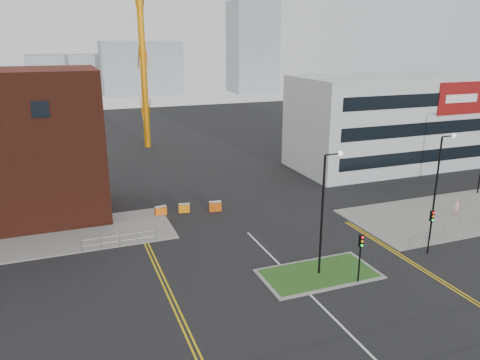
% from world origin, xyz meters
% --- Properties ---
extents(ground, '(200.00, 200.00, 0.00)m').
position_xyz_m(ground, '(0.00, 0.00, 0.00)').
color(ground, black).
rests_on(ground, ground).
extents(pavement_left, '(28.00, 8.00, 0.12)m').
position_xyz_m(pavement_left, '(-20.00, 22.00, 0.06)').
color(pavement_left, slate).
rests_on(pavement_left, ground).
extents(pavement_right, '(24.00, 10.00, 0.12)m').
position_xyz_m(pavement_right, '(22.00, 14.00, 0.06)').
color(pavement_right, slate).
rests_on(pavement_right, ground).
extents(island_kerb, '(8.60, 4.60, 0.08)m').
position_xyz_m(island_kerb, '(2.00, 8.00, 0.04)').
color(island_kerb, slate).
rests_on(island_kerb, ground).
extents(grass_island, '(8.00, 4.00, 0.12)m').
position_xyz_m(grass_island, '(2.00, 8.00, 0.06)').
color(grass_island, '#224A18').
rests_on(grass_island, ground).
extents(office_block, '(25.00, 12.20, 12.00)m').
position_xyz_m(office_block, '(26.01, 31.97, 6.00)').
color(office_block, '#B4B6B9').
rests_on(office_block, ground).
extents(streetlamp_island, '(1.46, 0.36, 9.18)m').
position_xyz_m(streetlamp_island, '(2.22, 8.00, 5.41)').
color(streetlamp_island, black).
rests_on(streetlamp_island, ground).
extents(streetlamp_right_near, '(1.46, 0.36, 9.18)m').
position_xyz_m(streetlamp_right_near, '(14.22, 10.00, 5.41)').
color(streetlamp_right_near, black).
rests_on(streetlamp_right_near, ground).
extents(traffic_light_island, '(0.28, 0.33, 3.65)m').
position_xyz_m(traffic_light_island, '(4.00, 5.98, 2.57)').
color(traffic_light_island, black).
rests_on(traffic_light_island, ground).
extents(traffic_light_right, '(0.28, 0.33, 3.65)m').
position_xyz_m(traffic_light_right, '(12.00, 7.98, 2.57)').
color(traffic_light_right, black).
rests_on(traffic_light_right, ground).
extents(railing_left, '(6.05, 0.05, 1.10)m').
position_xyz_m(railing_left, '(-11.00, 18.00, 0.74)').
color(railing_left, gray).
rests_on(railing_left, ground).
extents(railing_right, '(19.05, 5.05, 1.10)m').
position_xyz_m(railing_right, '(20.50, 11.50, 0.78)').
color(railing_right, gray).
rests_on(railing_right, ground).
extents(centre_line, '(0.15, 30.00, 0.01)m').
position_xyz_m(centre_line, '(0.00, 2.00, 0.01)').
color(centre_line, silver).
rests_on(centre_line, ground).
extents(yellow_left_a, '(0.12, 24.00, 0.01)m').
position_xyz_m(yellow_left_a, '(-9.00, 10.00, 0.01)').
color(yellow_left_a, gold).
rests_on(yellow_left_a, ground).
extents(yellow_left_b, '(0.12, 24.00, 0.01)m').
position_xyz_m(yellow_left_b, '(-8.70, 10.00, 0.01)').
color(yellow_left_b, gold).
rests_on(yellow_left_b, ground).
extents(yellow_right_a, '(0.12, 20.00, 0.01)m').
position_xyz_m(yellow_right_a, '(9.50, 6.00, 0.01)').
color(yellow_right_a, gold).
rests_on(yellow_right_a, ground).
extents(yellow_right_b, '(0.12, 20.00, 0.01)m').
position_xyz_m(yellow_right_b, '(9.80, 6.00, 0.01)').
color(yellow_right_b, gold).
rests_on(yellow_right_b, ground).
extents(skyline_b, '(24.00, 12.00, 16.00)m').
position_xyz_m(skyline_b, '(10.00, 130.00, 8.00)').
color(skyline_b, gray).
rests_on(skyline_b, ground).
extents(skyline_c, '(14.00, 12.00, 28.00)m').
position_xyz_m(skyline_c, '(45.00, 125.00, 14.00)').
color(skyline_c, gray).
rests_on(skyline_c, ground).
extents(skyline_d, '(30.00, 12.00, 12.00)m').
position_xyz_m(skyline_d, '(-8.00, 140.00, 6.00)').
color(skyline_d, gray).
rests_on(skyline_d, ground).
extents(pedestrian, '(0.63, 0.43, 1.68)m').
position_xyz_m(pedestrian, '(20.50, 13.61, 0.84)').
color(pedestrian, pink).
rests_on(pedestrian, ground).
extents(barrier_left, '(1.17, 0.52, 0.95)m').
position_xyz_m(barrier_left, '(-6.34, 24.00, 0.51)').
color(barrier_left, orange).
rests_on(barrier_left, ground).
extents(barrier_mid, '(1.14, 0.60, 0.91)m').
position_xyz_m(barrier_mid, '(-4.00, 24.00, 0.50)').
color(barrier_mid, orange).
rests_on(barrier_mid, ground).
extents(barrier_right, '(1.26, 0.58, 1.02)m').
position_xyz_m(barrier_right, '(-1.00, 23.25, 0.55)').
color(barrier_right, '#CF500B').
rests_on(barrier_right, ground).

